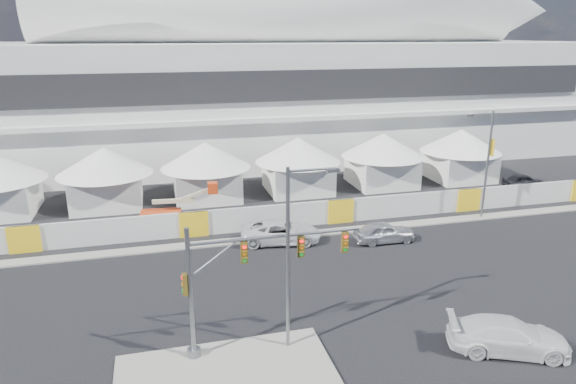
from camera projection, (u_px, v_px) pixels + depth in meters
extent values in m
plane|color=black|center=(328.00, 323.00, 27.97)|extent=(160.00, 160.00, 0.00)
cube|color=gray|center=(226.00, 373.00, 23.73)|extent=(10.00, 5.00, 0.15)
cube|color=gray|center=(500.00, 215.00, 44.30)|extent=(80.00, 1.20, 0.12)
cube|color=silver|center=(283.00, 98.00, 66.63)|extent=(80.00, 24.00, 14.00)
cube|color=black|center=(311.00, 85.00, 54.57)|extent=(68.00, 0.30, 3.20)
cube|color=silver|center=(311.00, 118.00, 55.38)|extent=(72.00, 0.80, 0.50)
cylinder|color=silver|center=(287.00, 10.00, 61.58)|extent=(57.60, 8.40, 8.40)
cylinder|color=silver|center=(303.00, 14.00, 62.19)|extent=(51.60, 6.80, 6.80)
cylinder|color=silver|center=(318.00, 17.00, 62.79)|extent=(45.60, 5.20, 5.20)
cone|color=silver|center=(521.00, 11.00, 69.39)|extent=(8.00, 7.60, 7.60)
cube|color=white|center=(107.00, 190.00, 46.58)|extent=(6.00, 6.00, 3.00)
cone|color=white|center=(104.00, 161.00, 45.78)|extent=(8.40, 8.40, 2.40)
cube|color=white|center=(207.00, 183.00, 48.74)|extent=(6.00, 6.00, 3.00)
cone|color=white|center=(205.00, 155.00, 47.94)|extent=(8.40, 8.40, 2.40)
cube|color=white|center=(298.00, 176.00, 50.90)|extent=(6.00, 6.00, 3.00)
cone|color=white|center=(298.00, 150.00, 50.10)|extent=(8.40, 8.40, 2.40)
cube|color=white|center=(381.00, 170.00, 53.06)|extent=(6.00, 6.00, 3.00)
cone|color=white|center=(383.00, 145.00, 52.26)|extent=(8.40, 8.40, 2.40)
cube|color=white|center=(459.00, 165.00, 55.22)|extent=(6.00, 6.00, 3.00)
cone|color=white|center=(461.00, 140.00, 54.42)|extent=(8.40, 8.40, 2.40)
cube|color=silver|center=(340.00, 211.00, 42.51)|extent=(70.00, 0.25, 2.00)
imported|color=silver|center=(384.00, 232.00, 38.59)|extent=(2.02, 4.67, 1.57)
imported|color=silver|center=(281.00, 232.00, 38.50)|extent=(3.75, 6.38, 1.67)
imported|color=white|center=(508.00, 336.00, 25.27)|extent=(4.37, 6.28, 1.69)
imported|color=black|center=(524.00, 181.00, 52.09)|extent=(2.40, 4.44, 1.44)
cylinder|color=gray|center=(191.00, 294.00, 23.88)|extent=(0.22, 0.22, 6.63)
cylinder|color=gray|center=(194.00, 352.00, 24.81)|extent=(0.64, 0.64, 0.40)
cylinder|color=gray|center=(276.00, 237.00, 24.13)|extent=(8.22, 0.15, 0.15)
cube|color=#594714|center=(244.00, 252.00, 23.96)|extent=(0.32, 0.22, 1.05)
cube|color=#594714|center=(301.00, 247.00, 24.62)|extent=(0.32, 0.22, 1.05)
cube|color=#594714|center=(345.00, 242.00, 25.16)|extent=(0.32, 0.22, 1.05)
cube|color=#594714|center=(185.00, 284.00, 23.66)|extent=(0.22, 0.32, 1.05)
cylinder|color=slate|center=(288.00, 261.00, 24.36)|extent=(0.18, 0.18, 9.22)
cylinder|color=slate|center=(312.00, 170.00, 23.32)|extent=(2.25, 0.12, 0.12)
cube|color=slate|center=(333.00, 171.00, 23.60)|extent=(0.61, 0.26, 0.15)
cylinder|color=slate|center=(487.00, 166.00, 42.50)|extent=(0.18, 0.18, 9.15)
cylinder|color=slate|center=(481.00, 114.00, 40.94)|extent=(2.24, 0.12, 0.12)
cube|color=slate|center=(470.00, 115.00, 40.72)|extent=(0.61, 0.25, 0.15)
cube|color=yellow|center=(492.00, 148.00, 42.11)|extent=(0.03, 0.61, 1.42)
cube|color=red|center=(161.00, 217.00, 42.66)|extent=(3.40, 1.79, 1.00)
cube|color=beige|center=(173.00, 201.00, 42.53)|extent=(3.46, 0.68, 0.32)
cube|color=beige|center=(197.00, 193.00, 42.85)|extent=(2.69, 0.55, 1.10)
cube|color=red|center=(212.00, 186.00, 43.02)|extent=(0.90, 0.90, 0.91)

